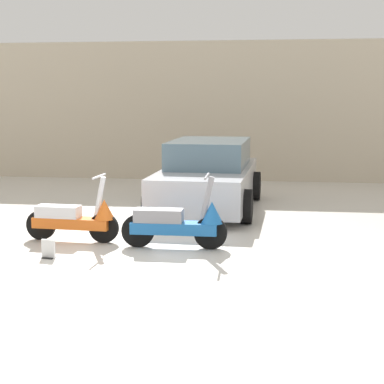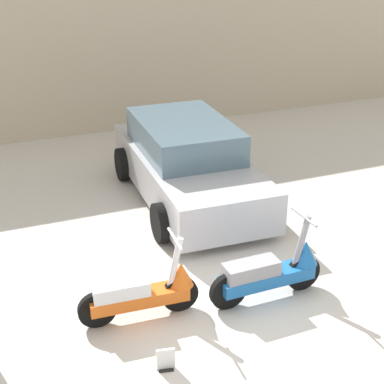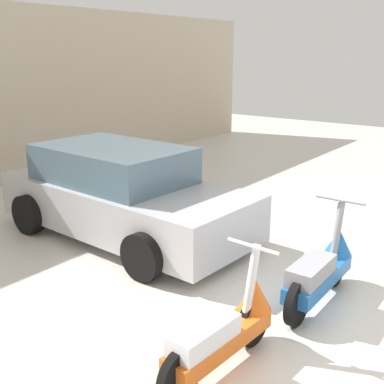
{
  "view_description": "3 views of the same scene",
  "coord_description": "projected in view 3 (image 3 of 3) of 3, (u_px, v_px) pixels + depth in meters",
  "views": [
    {
      "loc": [
        1.69,
        -7.87,
        2.19
      ],
      "look_at": [
        0.48,
        1.58,
        0.65
      ],
      "focal_mm": 55.0,
      "sensor_mm": 36.0,
      "label": 1
    },
    {
      "loc": [
        -2.86,
        -5.05,
        4.39
      ],
      "look_at": [
        -0.05,
        1.89,
        0.93
      ],
      "focal_mm": 55.0,
      "sensor_mm": 36.0,
      "label": 2
    },
    {
      "loc": [
        -4.25,
        -1.36,
        2.66
      ],
      "look_at": [
        0.53,
        2.26,
        0.91
      ],
      "focal_mm": 45.0,
      "sensor_mm": 36.0,
      "label": 3
    }
  ],
  "objects": [
    {
      "name": "ground_plane",
      "position": [
        340.0,
        330.0,
        4.79
      ],
      "size": [
        28.0,
        28.0,
        0.0
      ],
      "primitive_type": "plane",
      "color": "silver"
    },
    {
      "name": "scooter_front_left",
      "position": [
        225.0,
        330.0,
        4.14
      ],
      "size": [
        1.48,
        0.53,
        1.03
      ],
      "rotation": [
        0.0,
        0.0,
        -0.07
      ],
      "color": "black",
      "rests_on": "ground_plane"
    },
    {
      "name": "scooter_front_right",
      "position": [
        322.0,
        269.0,
        5.25
      ],
      "size": [
        1.56,
        0.56,
        1.09
      ],
      "rotation": [
        0.0,
        0.0,
        0.01
      ],
      "color": "black",
      "rests_on": "ground_plane"
    },
    {
      "name": "car_rear_left",
      "position": [
        122.0,
        194.0,
        7.1
      ],
      "size": [
        2.05,
        4.03,
        1.34
      ],
      "rotation": [
        0.0,
        0.0,
        -1.61
      ],
      "color": "#B7B7BC",
      "rests_on": "ground_plane"
    }
  ]
}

